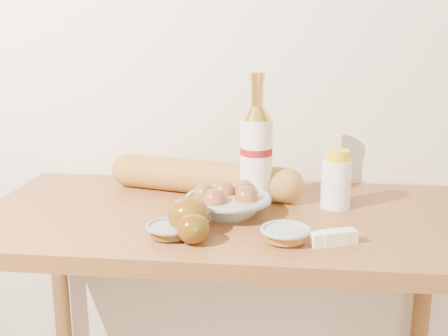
# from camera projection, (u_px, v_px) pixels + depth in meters

# --- Properties ---
(back_wall) EXTENTS (3.50, 0.02, 2.60)m
(back_wall) POSITION_uv_depth(u_px,v_px,m) (239.00, 40.00, 1.58)
(back_wall) COLOR silver
(back_wall) RESTS_ON ground
(table) EXTENTS (1.20, 0.60, 0.90)m
(table) POSITION_uv_depth(u_px,v_px,m) (225.00, 259.00, 1.40)
(table) COLOR #A06433
(table) RESTS_ON ground
(bourbon_bottle) EXTENTS (0.10, 0.10, 0.33)m
(bourbon_bottle) POSITION_uv_depth(u_px,v_px,m) (256.00, 152.00, 1.40)
(bourbon_bottle) COLOR white
(bourbon_bottle) RESTS_ON table
(cream_bottle) EXTENTS (0.08, 0.08, 0.15)m
(cream_bottle) POSITION_uv_depth(u_px,v_px,m) (336.00, 181.00, 1.39)
(cream_bottle) COLOR white
(cream_bottle) RESTS_ON table
(egg_bowl) EXTENTS (0.27, 0.27, 0.07)m
(egg_bowl) POSITION_uv_depth(u_px,v_px,m) (228.00, 202.00, 1.35)
(egg_bowl) COLOR gray
(egg_bowl) RESTS_ON table
(baguette) EXTENTS (0.55, 0.21, 0.09)m
(baguette) POSITION_uv_depth(u_px,v_px,m) (204.00, 177.00, 1.51)
(baguette) COLOR #C68C3C
(baguette) RESTS_ON table
(apple_redgreen_front) EXTENTS (0.09, 0.09, 0.07)m
(apple_redgreen_front) POSITION_uv_depth(u_px,v_px,m) (193.00, 228.00, 1.17)
(apple_redgreen_front) COLOR maroon
(apple_redgreen_front) RESTS_ON table
(apple_redgreen_right) EXTENTS (0.10, 0.10, 0.08)m
(apple_redgreen_right) POSITION_uv_depth(u_px,v_px,m) (189.00, 215.00, 1.22)
(apple_redgreen_right) COLOR #950808
(apple_redgreen_right) RESTS_ON table
(sugar_bowl) EXTENTS (0.13, 0.13, 0.03)m
(sugar_bowl) POSITION_uv_depth(u_px,v_px,m) (170.00, 230.00, 1.21)
(sugar_bowl) COLOR gray
(sugar_bowl) RESTS_ON table
(syrup_bowl) EXTENTS (0.11, 0.11, 0.03)m
(syrup_bowl) POSITION_uv_depth(u_px,v_px,m) (285.00, 234.00, 1.18)
(syrup_bowl) COLOR #95A39E
(syrup_bowl) RESTS_ON table
(butter_stick) EXTENTS (0.10, 0.07, 0.03)m
(butter_stick) POSITION_uv_depth(u_px,v_px,m) (333.00, 238.00, 1.17)
(butter_stick) COLOR #FFF7C5
(butter_stick) RESTS_ON table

